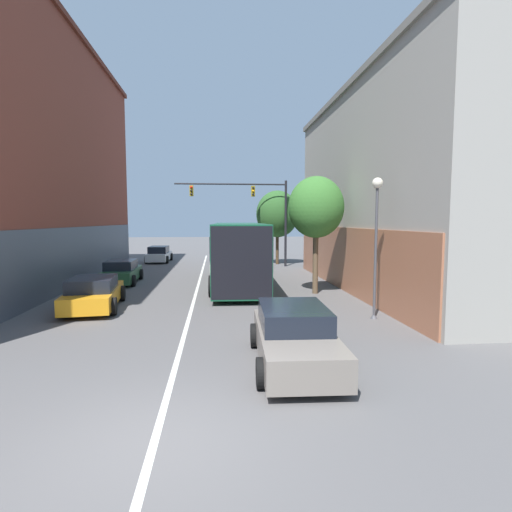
% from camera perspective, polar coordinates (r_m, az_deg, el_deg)
% --- Properties ---
extents(ground_plane, '(160.00, 160.00, 0.00)m').
position_cam_1_polar(ground_plane, '(7.30, -14.28, -24.23)').
color(ground_plane, '#565454').
extents(lane_center_line, '(0.14, 40.15, 0.01)m').
position_cam_1_polar(lane_center_line, '(20.70, -8.45, -4.83)').
color(lane_center_line, silver).
rests_on(lane_center_line, ground_plane).
extents(building_right_storefront, '(7.41, 18.68, 10.25)m').
position_cam_1_polar(building_right_storefront, '(22.26, 21.34, 9.10)').
color(building_right_storefront, '#9E998E').
rests_on(building_right_storefront, ground_plane).
extents(bus, '(3.20, 11.87, 3.39)m').
position_cam_1_polar(bus, '(22.22, -2.55, 0.84)').
color(bus, '#145133').
rests_on(bus, ground_plane).
extents(hatchback_foreground, '(2.21, 4.56, 1.41)m').
position_cam_1_polar(hatchback_foreground, '(10.17, 5.50, -11.38)').
color(hatchback_foreground, slate).
rests_on(hatchback_foreground, ground_plane).
extents(parked_car_left_near, '(2.42, 4.62, 1.30)m').
position_cam_1_polar(parked_car_left_near, '(17.40, -22.17, -4.95)').
color(parked_car_left_near, orange).
rests_on(parked_car_left_near, ground_plane).
extents(parked_car_left_mid, '(1.99, 4.19, 1.32)m').
position_cam_1_polar(parked_car_left_mid, '(23.89, -18.65, -2.20)').
color(parked_car_left_mid, '#285633').
rests_on(parked_car_left_mid, ground_plane).
extents(parked_car_left_far, '(1.98, 4.27, 1.36)m').
position_cam_1_polar(parked_car_left_far, '(35.15, -13.68, 0.22)').
color(parked_car_left_far, silver).
rests_on(parked_car_left_far, ground_plane).
extents(traffic_signal_gantry, '(8.50, 0.36, 6.58)m').
position_cam_1_polar(traffic_signal_gantry, '(30.59, -0.40, 7.42)').
color(traffic_signal_gantry, black).
rests_on(traffic_signal_gantry, ground_plane).
extents(street_lamp, '(0.38, 0.38, 5.07)m').
position_cam_1_polar(street_lamp, '(14.88, 16.81, 3.86)').
color(street_lamp, '#47474C').
rests_on(street_lamp, ground_plane).
extents(street_tree_near, '(2.69, 2.42, 5.67)m').
position_cam_1_polar(street_tree_near, '(19.48, 8.59, 6.83)').
color(street_tree_near, brown).
rests_on(street_tree_near, ground_plane).
extents(street_tree_far, '(3.42, 3.08, 5.95)m').
position_cam_1_polar(street_tree_far, '(32.39, 3.07, 6.00)').
color(street_tree_far, '#4C3823').
rests_on(street_tree_far, ground_plane).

